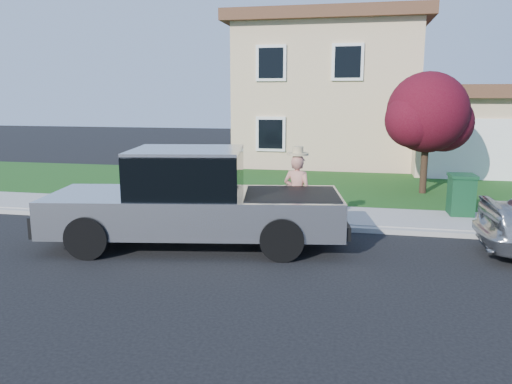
% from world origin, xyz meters
% --- Properties ---
extents(ground, '(80.00, 80.00, 0.00)m').
position_xyz_m(ground, '(0.00, 0.00, 0.00)').
color(ground, black).
rests_on(ground, ground).
extents(curb, '(40.00, 0.20, 0.12)m').
position_xyz_m(curb, '(1.00, 2.90, 0.06)').
color(curb, gray).
rests_on(curb, ground).
extents(sidewalk, '(40.00, 2.00, 0.15)m').
position_xyz_m(sidewalk, '(1.00, 4.00, 0.07)').
color(sidewalk, gray).
rests_on(sidewalk, ground).
extents(lawn, '(40.00, 7.00, 0.10)m').
position_xyz_m(lawn, '(1.00, 8.50, 0.05)').
color(lawn, '#113E15').
rests_on(lawn, ground).
extents(house, '(14.00, 11.30, 6.85)m').
position_xyz_m(house, '(1.31, 16.38, 3.17)').
color(house, tan).
rests_on(house, ground).
extents(pickup_truck, '(6.71, 3.21, 2.12)m').
position_xyz_m(pickup_truck, '(-1.88, 1.10, 0.99)').
color(pickup_truck, black).
rests_on(pickup_truck, ground).
extents(woman, '(0.79, 0.63, 2.08)m').
position_xyz_m(woman, '(0.20, 2.51, 0.98)').
color(woman, tan).
rests_on(woman, ground).
extents(ornamental_tree, '(2.84, 2.56, 3.90)m').
position_xyz_m(ornamental_tree, '(3.73, 7.83, 2.59)').
color(ornamental_tree, black).
rests_on(ornamental_tree, lawn).
extents(trash_bin, '(0.68, 0.78, 1.07)m').
position_xyz_m(trash_bin, '(4.27, 4.65, 0.69)').
color(trash_bin, '#0F391E').
rests_on(trash_bin, sidewalk).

